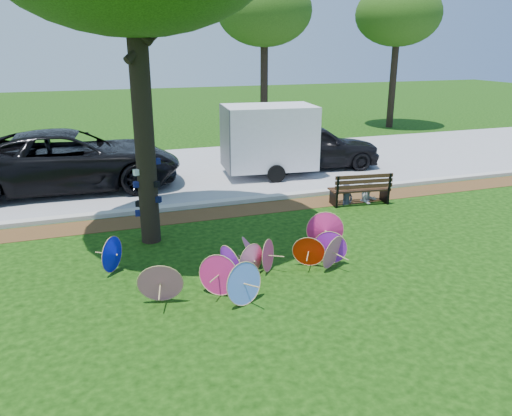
{
  "coord_description": "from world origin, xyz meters",
  "views": [
    {
      "loc": [
        -2.95,
        -7.95,
        4.38
      ],
      "look_at": [
        0.5,
        2.0,
        0.9
      ],
      "focal_mm": 35.0,
      "sensor_mm": 36.0,
      "label": 1
    }
  ],
  "objects": [
    {
      "name": "person_left",
      "position": [
        3.97,
        4.07,
        0.58
      ],
      "size": [
        0.5,
        0.41,
        1.16
      ],
      "primitive_type": "imported",
      "rotation": [
        0.0,
        0.0,
        0.38
      ],
      "color": "#333746",
      "rests_on": "ground"
    },
    {
      "name": "bg_trees",
      "position": [
        3.43,
        15.1,
        5.77
      ],
      "size": [
        25.54,
        5.48,
        7.4
      ],
      "color": "black",
      "rests_on": "ground"
    },
    {
      "name": "parasol_pile",
      "position": [
        -0.07,
        0.56,
        0.38
      ],
      "size": [
        5.21,
        2.64,
        0.85
      ],
      "color": "#D25F87",
      "rests_on": "ground"
    },
    {
      "name": "dark_pickup",
      "position": [
        4.92,
        8.38,
        0.81
      ],
      "size": [
        4.99,
        2.55,
        1.63
      ],
      "primitive_type": "imported",
      "rotation": [
        0.0,
        0.0,
        1.44
      ],
      "color": "black",
      "rests_on": "ground"
    },
    {
      "name": "curb",
      "position": [
        0.0,
        5.2,
        0.06
      ],
      "size": [
        90.0,
        0.3,
        0.12
      ],
      "primitive_type": "cube",
      "color": "#B7B5AD",
      "rests_on": "ground"
    },
    {
      "name": "black_van",
      "position": [
        -3.41,
        8.31,
        0.93
      ],
      "size": [
        6.79,
        3.33,
        1.86
      ],
      "primitive_type": "imported",
      "rotation": [
        0.0,
        0.0,
        1.53
      ],
      "color": "black",
      "rests_on": "ground"
    },
    {
      "name": "park_bench",
      "position": [
        4.32,
        4.02,
        0.46
      ],
      "size": [
        1.81,
        0.87,
        0.91
      ],
      "primitive_type": null,
      "rotation": [
        0.0,
        0.0,
        -0.12
      ],
      "color": "black",
      "rests_on": "ground"
    },
    {
      "name": "ground",
      "position": [
        0.0,
        0.0,
        0.0
      ],
      "size": [
        90.0,
        90.0,
        0.0
      ],
      "primitive_type": "plane",
      "color": "black",
      "rests_on": "ground"
    },
    {
      "name": "person_right",
      "position": [
        4.67,
        4.07,
        0.58
      ],
      "size": [
        0.6,
        0.49,
        1.16
      ],
      "primitive_type": "imported",
      "rotation": [
        0.0,
        0.0,
        0.1
      ],
      "color": "#B9B7C1",
      "rests_on": "ground"
    },
    {
      "name": "cargo_trailer",
      "position": [
        3.0,
        7.86,
        1.36
      ],
      "size": [
        3.2,
        2.22,
        2.71
      ],
      "primitive_type": "cube",
      "rotation": [
        0.0,
        0.0,
        -0.11
      ],
      "color": "white",
      "rests_on": "ground"
    },
    {
      "name": "mulch_strip",
      "position": [
        0.0,
        4.5,
        0.01
      ],
      "size": [
        90.0,
        1.0,
        0.01
      ],
      "primitive_type": "cube",
      "color": "#472D16",
      "rests_on": "ground"
    },
    {
      "name": "street",
      "position": [
        0.0,
        9.35,
        0.01
      ],
      "size": [
        90.0,
        8.0,
        0.01
      ],
      "primitive_type": "cube",
      "color": "gray",
      "rests_on": "ground"
    }
  ]
}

